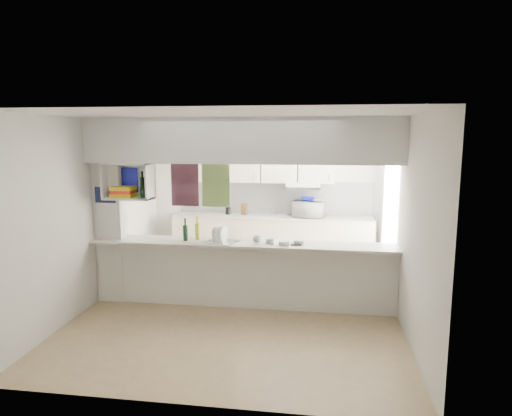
% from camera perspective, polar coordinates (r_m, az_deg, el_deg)
% --- Properties ---
extents(floor, '(4.80, 4.80, 0.00)m').
position_cam_1_polar(floor, '(6.54, -1.78, -12.16)').
color(floor, '#947D56').
rests_on(floor, ground).
extents(ceiling, '(4.80, 4.80, 0.00)m').
position_cam_1_polar(ceiling, '(6.10, -1.91, 11.25)').
color(ceiling, white).
rests_on(ceiling, wall_back).
extents(wall_back, '(4.20, 0.00, 4.20)m').
position_cam_1_polar(wall_back, '(8.53, 0.96, 1.90)').
color(wall_back, silver).
rests_on(wall_back, floor).
extents(wall_left, '(0.00, 4.80, 4.80)m').
position_cam_1_polar(wall_left, '(6.87, -19.37, -0.39)').
color(wall_left, silver).
rests_on(wall_left, floor).
extents(wall_right, '(0.00, 4.80, 4.80)m').
position_cam_1_polar(wall_right, '(6.18, 17.71, -1.31)').
color(wall_right, silver).
rests_on(wall_right, floor).
extents(servery_partition, '(4.20, 0.50, 2.60)m').
position_cam_1_polar(servery_partition, '(6.17, -3.44, 2.46)').
color(servery_partition, silver).
rests_on(servery_partition, floor).
extents(cubby_shelf, '(0.65, 0.35, 0.50)m').
position_cam_1_polar(cubby_shelf, '(6.53, -15.65, 2.96)').
color(cubby_shelf, white).
rests_on(cubby_shelf, bulkhead).
extents(kitchen_run, '(3.60, 0.63, 2.24)m').
position_cam_1_polar(kitchen_run, '(8.33, 1.82, -1.58)').
color(kitchen_run, beige).
rests_on(kitchen_run, floor).
extents(microwave, '(0.61, 0.49, 0.30)m').
position_cam_1_polar(microwave, '(8.18, 6.68, -0.11)').
color(microwave, white).
rests_on(microwave, bench_top).
extents(bowl, '(0.27, 0.27, 0.07)m').
position_cam_1_polar(bowl, '(8.12, 6.47, 1.12)').
color(bowl, '#0D1395').
rests_on(bowl, microwave).
extents(dish_rack, '(0.51, 0.43, 0.23)m').
position_cam_1_polar(dish_rack, '(6.26, -4.21, -3.47)').
color(dish_rack, silver).
rests_on(dish_rack, breakfast_bar).
extents(cup, '(0.14, 0.14, 0.09)m').
position_cam_1_polar(cup, '(6.15, 0.12, -3.96)').
color(cup, white).
rests_on(cup, dish_rack).
extents(wine_bottles, '(0.22, 0.15, 0.33)m').
position_cam_1_polar(wine_bottles, '(6.42, -8.05, -2.93)').
color(wine_bottles, black).
rests_on(wine_bottles, breakfast_bar).
extents(plastic_tubs, '(0.52, 0.21, 0.07)m').
position_cam_1_polar(plastic_tubs, '(6.16, 3.32, -4.25)').
color(plastic_tubs, silver).
rests_on(plastic_tubs, breakfast_bar).
extents(utensil_jar, '(0.10, 0.10, 0.14)m').
position_cam_1_polar(utensil_jar, '(8.44, -3.51, -0.34)').
color(utensil_jar, black).
rests_on(utensil_jar, bench_top).
extents(knife_block, '(0.12, 0.11, 0.20)m').
position_cam_1_polar(knife_block, '(8.41, -1.46, -0.12)').
color(knife_block, '#4C321A').
rests_on(knife_block, bench_top).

